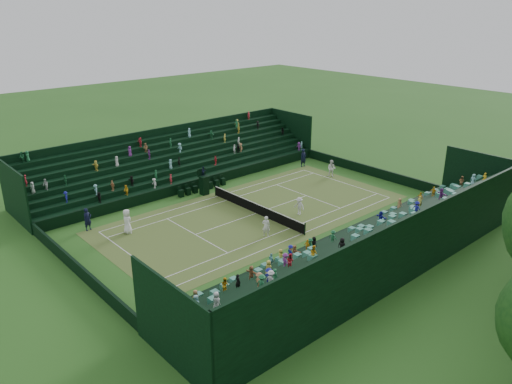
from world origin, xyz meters
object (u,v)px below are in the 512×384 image
umpire_chair (204,183)px  player_near_west (127,221)px  player_near_east (266,226)px  player_far_west (332,169)px  tennis_net (256,208)px  player_far_east (299,206)px

umpire_chair → player_near_west: (2.98, -9.61, -0.17)m
umpire_chair → player_near_east: 10.82m
player_far_west → player_near_west: bearing=-117.9°
tennis_net → umpire_chair: umpire_chair is taller
tennis_net → player_far_west: size_ratio=6.49×
umpire_chair → player_near_west: size_ratio=1.37×
player_near_west → player_far_east: player_near_west is taller
tennis_net → player_near_west: size_ratio=5.80×
tennis_net → player_near_west: bearing=-110.5°
player_near_west → player_near_east: player_near_west is taller
umpire_chair → player_far_west: size_ratio=1.54×
player_near_east → player_far_west: size_ratio=0.95×
player_near_east → player_near_west: bearing=6.9°
umpire_chair → player_far_east: 9.93m
umpire_chair → player_near_west: 10.06m
tennis_net → umpire_chair: size_ratio=4.22×
umpire_chair → player_near_west: umpire_chair is taller
tennis_net → player_near_west: (-3.81, -10.20, 0.48)m
tennis_net → umpire_chair: (-6.78, -0.59, 0.65)m
umpire_chair → player_far_west: bearing=70.3°
tennis_net → player_far_west: (-2.12, 12.44, 0.37)m
player_far_west → player_near_east: bearing=-91.6°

